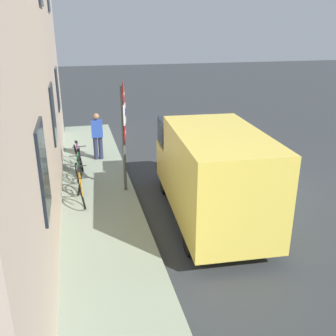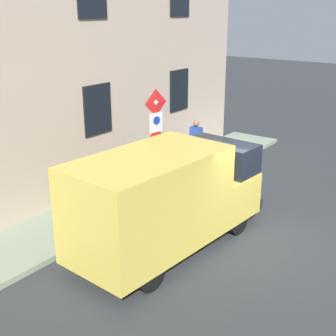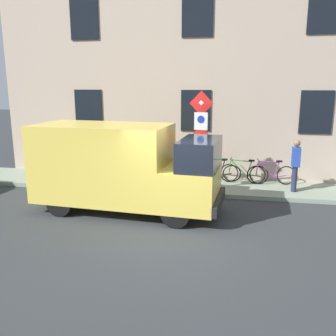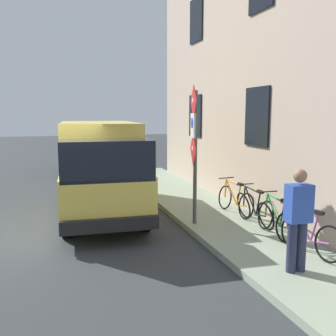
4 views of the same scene
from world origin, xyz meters
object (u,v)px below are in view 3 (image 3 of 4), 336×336
at_px(bicycle_purple, 271,174).
at_px(pedestrian, 295,164).
at_px(delivery_van, 123,166).
at_px(bicycle_orange, 191,170).
at_px(bicycle_black, 217,172).
at_px(sign_post_stacked, 201,130).
at_px(bicycle_green, 244,173).

distance_m(bicycle_purple, pedestrian, 1.15).
xyz_separation_m(delivery_van, bicycle_purple, (3.26, -4.40, -0.82)).
bearing_deg(bicycle_orange, delivery_van, 61.36).
distance_m(bicycle_black, bicycle_orange, 0.95).
height_order(bicycle_orange, pedestrian, pedestrian).
xyz_separation_m(bicycle_orange, pedestrian, (-0.74, -3.53, 0.56)).
relative_size(bicycle_orange, pedestrian, 1.00).
relative_size(sign_post_stacked, bicycle_green, 1.84).
distance_m(delivery_van, bicycle_black, 4.19).
xyz_separation_m(sign_post_stacked, bicycle_orange, (1.36, 0.46, -1.67)).
height_order(bicycle_black, pedestrian, pedestrian).
bearing_deg(bicycle_black, delivery_van, 54.15).
xyz_separation_m(bicycle_green, bicycle_black, (-0.00, 0.95, 0.00)).
distance_m(bicycle_purple, bicycle_black, 1.90).
height_order(sign_post_stacked, bicycle_green, sign_post_stacked).
distance_m(bicycle_green, pedestrian, 1.87).
bearing_deg(bicycle_black, bicycle_orange, 1.70).
xyz_separation_m(bicycle_black, bicycle_orange, (-0.00, 0.95, 0.00)).
xyz_separation_m(bicycle_green, bicycle_orange, (-0.00, 1.90, 0.00)).
height_order(bicycle_black, bicycle_orange, same).
bearing_deg(pedestrian, delivery_van, 29.89).
height_order(bicycle_purple, bicycle_black, same).
distance_m(sign_post_stacked, pedestrian, 3.32).
bearing_deg(delivery_van, sign_post_stacked, 47.02).
bearing_deg(bicycle_green, delivery_van, 48.06).
xyz_separation_m(sign_post_stacked, bicycle_black, (1.36, -0.49, -1.67)).
bearing_deg(bicycle_orange, pedestrian, 165.03).
relative_size(delivery_van, bicycle_black, 3.18).
height_order(sign_post_stacked, pedestrian, sign_post_stacked).
xyz_separation_m(sign_post_stacked, delivery_van, (-1.90, 2.02, -0.85)).
height_order(sign_post_stacked, bicycle_black, sign_post_stacked).
xyz_separation_m(sign_post_stacked, bicycle_purple, (1.36, -2.38, -1.67)).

